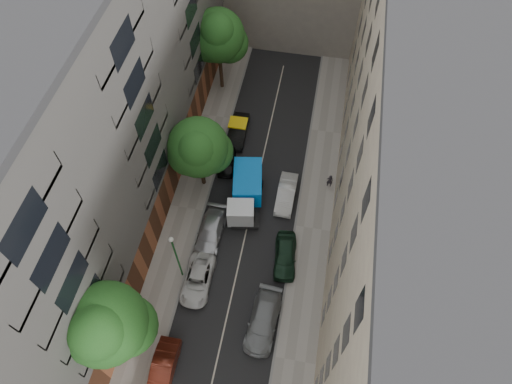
% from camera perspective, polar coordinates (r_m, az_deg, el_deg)
% --- Properties ---
extents(ground, '(120.00, 120.00, 0.00)m').
position_cam_1_polar(ground, '(39.34, -0.87, -3.36)').
color(ground, '#4C4C49').
rests_on(ground, ground).
extents(road_surface, '(8.00, 44.00, 0.02)m').
position_cam_1_polar(road_surface, '(39.33, -0.87, -3.35)').
color(road_surface, black).
rests_on(road_surface, ground).
extents(sidewalk_left, '(3.00, 44.00, 0.15)m').
position_cam_1_polar(sidewalk_left, '(40.25, -8.59, -2.02)').
color(sidewalk_left, gray).
rests_on(sidewalk_left, ground).
extents(sidewalk_right, '(3.00, 44.00, 0.15)m').
position_cam_1_polar(sidewalk_right, '(39.07, 7.09, -4.56)').
color(sidewalk_right, gray).
rests_on(sidewalk_right, ground).
extents(building_left, '(8.00, 44.00, 20.00)m').
position_cam_1_polar(building_left, '(34.40, -19.58, 8.24)').
color(building_left, '#53504D').
rests_on(building_left, ground).
extents(building_right, '(8.00, 44.00, 20.00)m').
position_cam_1_polar(building_right, '(31.57, 18.90, 2.84)').
color(building_right, beige).
rests_on(building_right, ground).
extents(tarp_truck, '(3.25, 6.24, 2.73)m').
position_cam_1_polar(tarp_truck, '(39.02, -1.29, 0.02)').
color(tarp_truck, black).
rests_on(tarp_truck, ground).
extents(car_left_1, '(1.56, 4.36, 1.43)m').
position_cam_1_polar(car_left_1, '(34.65, -11.54, -20.85)').
color(car_left_1, '#4F1A0F').
rests_on(car_left_1, ground).
extents(car_left_2, '(2.19, 4.62, 1.27)m').
position_cam_1_polar(car_left_2, '(36.41, -7.31, -10.84)').
color(car_left_2, silver).
rests_on(car_left_2, ground).
extents(car_left_3, '(2.09, 4.90, 1.41)m').
position_cam_1_polar(car_left_3, '(38.10, -5.68, -4.94)').
color(car_left_3, '#B2B3B7').
rests_on(car_left_3, ground).
extents(car_left_4, '(1.91, 3.87, 1.27)m').
position_cam_1_polar(car_left_4, '(42.20, -3.70, 4.01)').
color(car_left_4, black).
rests_on(car_left_4, ground).
extents(car_left_5, '(1.64, 4.45, 1.46)m').
position_cam_1_polar(car_left_5, '(44.29, -2.22, 7.64)').
color(car_left_5, black).
rests_on(car_left_5, ground).
extents(car_right_1, '(2.42, 5.26, 1.49)m').
position_cam_1_polar(car_right_1, '(34.89, 0.91, -15.82)').
color(car_right_1, slate).
rests_on(car_right_1, ground).
extents(car_right_2, '(2.15, 4.48, 1.48)m').
position_cam_1_polar(car_right_2, '(36.95, 3.67, -7.93)').
color(car_right_2, black).
rests_on(car_right_2, ground).
extents(car_right_3, '(1.57, 4.37, 1.43)m').
position_cam_1_polar(car_right_3, '(39.93, 3.79, -0.23)').
color(car_right_3, silver).
rests_on(car_right_3, ground).
extents(tree_near, '(5.34, 5.08, 10.10)m').
position_cam_1_polar(tree_near, '(29.44, -18.07, -15.73)').
color(tree_near, '#382619').
rests_on(tree_near, sidewalk_left).
extents(tree_mid, '(5.33, 5.06, 7.53)m').
position_cam_1_polar(tree_mid, '(37.56, -7.12, 5.29)').
color(tree_mid, '#382619').
rests_on(tree_mid, sidewalk_left).
extents(tree_far, '(5.36, 5.09, 9.17)m').
position_cam_1_polar(tree_far, '(45.40, -4.66, 18.66)').
color(tree_far, '#382619').
rests_on(tree_far, sidewalk_left).
extents(lamp_post, '(0.36, 0.36, 6.12)m').
position_cam_1_polar(lamp_post, '(33.90, -10.02, -7.56)').
color(lamp_post, '#1C6328').
rests_on(lamp_post, sidewalk_left).
extents(pedestrian, '(0.57, 0.38, 1.52)m').
position_cam_1_polar(pedestrian, '(40.92, 9.20, 1.39)').
color(pedestrian, black).
rests_on(pedestrian, sidewalk_right).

